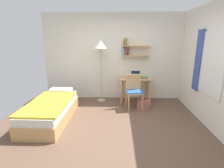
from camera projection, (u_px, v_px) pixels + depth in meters
ground_plane at (114, 129)px, 3.60m from camera, size 5.28×5.28×0.00m
wall_back at (116, 57)px, 5.22m from camera, size 4.40×0.27×2.60m
wall_right at (220, 68)px, 3.23m from camera, size 0.10×4.40×2.60m
bed at (52, 110)px, 3.99m from camera, size 0.85×1.90×0.54m
desk at (135, 82)px, 5.07m from camera, size 0.92×0.58×0.73m
desk_chair at (134, 90)px, 4.60m from camera, size 0.50×0.45×0.92m
standing_lamp at (101, 49)px, 4.87m from camera, size 0.36×0.36×1.81m
laptop at (136, 76)px, 5.09m from camera, size 0.29×0.21×0.20m
water_bottle at (125, 74)px, 5.02m from camera, size 0.06×0.06×0.23m
book_stack at (145, 77)px, 4.97m from camera, size 0.18×0.21×0.05m
handbag at (143, 104)px, 4.56m from camera, size 0.31×0.13×0.43m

